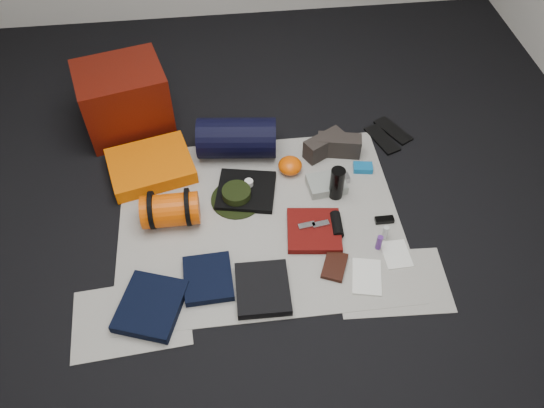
{
  "coord_description": "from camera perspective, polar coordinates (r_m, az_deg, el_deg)",
  "views": [
    {
      "loc": [
        -0.15,
        -1.9,
        2.39
      ],
      "look_at": [
        0.07,
        0.02,
        0.1
      ],
      "focal_mm": 35.0,
      "sensor_mm": 36.0,
      "label": 1
    }
  ],
  "objects": [
    {
      "name": "newspaper_sheet_front_left",
      "position": [
        2.8,
        -14.85,
        -11.74
      ],
      "size": [
        0.61,
        0.44,
        0.0
      ],
      "primitive_type": "cube",
      "rotation": [
        0.0,
        0.0,
        0.07
      ],
      "color": "beige",
      "rests_on": "floor"
    },
    {
      "name": "stuff_sack",
      "position": [
        3.02,
        -10.86,
        -0.66
      ],
      "size": [
        0.32,
        0.19,
        0.19
      ],
      "primitive_type": "cylinder",
      "rotation": [
        0.0,
        1.57,
        0.0
      ],
      "color": "#D94B03",
      "rests_on": "newspaper_mat"
    },
    {
      "name": "sunglasses",
      "position": [
        3.1,
        11.99,
        -1.68
      ],
      "size": [
        0.11,
        0.04,
        0.03
      ],
      "primitive_type": "cube",
      "rotation": [
        0.0,
        0.0,
        -0.0
      ],
      "color": "black",
      "rests_on": "newspaper_mat"
    },
    {
      "name": "map_printout",
      "position": [
        2.98,
        13.22,
        -5.27
      ],
      "size": [
        0.15,
        0.19,
        0.01
      ],
      "primitive_type": "cube",
      "rotation": [
        0.0,
        0.0,
        0.03
      ],
      "color": "silver",
      "rests_on": "newspaper_mat"
    },
    {
      "name": "trousers_navy_b",
      "position": [
        2.81,
        -6.89,
        -7.95
      ],
      "size": [
        0.26,
        0.3,
        0.04
      ],
      "primitive_type": "cube",
      "rotation": [
        0.0,
        0.0,
        0.04
      ],
      "color": "black",
      "rests_on": "newspaper_mat"
    },
    {
      "name": "navy_duffel",
      "position": [
        3.34,
        -3.81,
        7.08
      ],
      "size": [
        0.51,
        0.31,
        0.25
      ],
      "primitive_type": "cylinder",
      "rotation": [
        0.0,
        1.57,
        -0.11
      ],
      "color": "black",
      "rests_on": "newspaper_mat"
    },
    {
      "name": "speaker",
      "position": [
        3.01,
        6.97,
        -2.22
      ],
      "size": [
        0.07,
        0.16,
        0.06
      ],
      "primitive_type": "cylinder",
      "rotation": [
        1.57,
        0.0,
        -0.06
      ],
      "color": "black",
      "rests_on": "newspaper_mat"
    },
    {
      "name": "red_cabinet",
      "position": [
        3.6,
        -15.6,
        10.8
      ],
      "size": [
        0.63,
        0.56,
        0.44
      ],
      "primitive_type": "cube",
      "rotation": [
        0.0,
        0.0,
        0.25
      ],
      "color": "#530E06",
      "rests_on": "floor"
    },
    {
      "name": "toiletry_purple",
      "position": [
        2.95,
        11.45,
        -4.08
      ],
      "size": [
        0.04,
        0.04,
        0.1
      ],
      "primitive_type": "cylinder",
      "rotation": [
        0.0,
        0.0,
        -0.15
      ],
      "color": "#52267A",
      "rests_on": "newspaper_mat"
    },
    {
      "name": "trousers_charcoal",
      "position": [
        2.76,
        -1.01,
        -9.1
      ],
      "size": [
        0.28,
        0.32,
        0.05
      ],
      "primitive_type": "cube",
      "rotation": [
        0.0,
        0.0,
        -0.02
      ],
      "color": "black",
      "rests_on": "newspaper_mat"
    },
    {
      "name": "map_booklet",
      "position": [
        2.86,
        10.15,
        -7.71
      ],
      "size": [
        0.2,
        0.25,
        0.01
      ],
      "primitive_type": "cube",
      "rotation": [
        0.0,
        0.0,
        -0.22
      ],
      "color": "silver",
      "rests_on": "newspaper_mat"
    },
    {
      "name": "boonie_crown",
      "position": [
        3.12,
        -3.83,
        1.03
      ],
      "size": [
        0.17,
        0.17,
        0.08
      ],
      "primitive_type": "cylinder",
      "color": "black",
      "rests_on": "boonie_brim"
    },
    {
      "name": "trousers_navy_a",
      "position": [
        2.77,
        -12.91,
        -10.64
      ],
      "size": [
        0.39,
        0.42,
        0.05
      ],
      "primitive_type": "cube",
      "rotation": [
        0.0,
        0.0,
        -0.34
      ],
      "color": "black",
      "rests_on": "newspaper_mat"
    },
    {
      "name": "key_cluster",
      "position": [
        2.75,
        -12.53,
        -12.24
      ],
      "size": [
        0.1,
        0.1,
        0.01
      ],
      "primitive_type": "cube",
      "rotation": [
        0.0,
        0.0,
        0.54
      ],
      "color": "#ABABB0",
      "rests_on": "newspaper_mat"
    },
    {
      "name": "newspaper_sheet_front_right",
      "position": [
        2.88,
        12.82,
        -8.17
      ],
      "size": [
        0.6,
        0.43,
        0.0
      ],
      "primitive_type": "cube",
      "rotation": [
        0.0,
        0.0,
        -0.05
      ],
      "color": "beige",
      "rests_on": "floor"
    },
    {
      "name": "tape_roll",
      "position": [
        3.17,
        -2.51,
        2.29
      ],
      "size": [
        0.05,
        0.05,
        0.04
      ],
      "primitive_type": "cylinder",
      "color": "silver",
      "rests_on": "black_tshirt"
    },
    {
      "name": "toiletry_clear",
      "position": [
        3.0,
        12.08,
        -3.02
      ],
      "size": [
        0.03,
        0.03,
        0.09
      ],
      "primitive_type": "cylinder",
      "rotation": [
        0.0,
        0.0,
        0.02
      ],
      "color": "#B5BAB5",
      "rests_on": "newspaper_mat"
    },
    {
      "name": "sack_strap_right",
      "position": [
        3.0,
        -9.01,
        -0.32
      ],
      "size": [
        0.03,
        0.22,
        0.22
      ],
      "primitive_type": "cylinder",
      "rotation": [
        0.0,
        1.57,
        0.0
      ],
      "color": "black",
      "rests_on": "newspaper_mat"
    },
    {
      "name": "paperback_book",
      "position": [
        2.86,
        6.75,
        -6.64
      ],
      "size": [
        0.18,
        0.21,
        0.02
      ],
      "primitive_type": "cube",
      "rotation": [
        0.0,
        0.0,
        -0.41
      ],
      "color": "black",
      "rests_on": "newspaper_mat"
    },
    {
      "name": "cyan_case",
      "position": [
        3.34,
        9.74,
        3.87
      ],
      "size": [
        0.13,
        0.09,
        0.04
      ],
      "primitive_type": "cube",
      "rotation": [
        0.0,
        0.0,
        -0.16
      ],
      "color": "#10609B",
      "rests_on": "newspaper_mat"
    },
    {
      "name": "red_shirt",
      "position": [
        2.98,
        4.53,
        -2.86
      ],
      "size": [
        0.33,
        0.33,
        0.04
      ],
      "primitive_type": "cube",
      "rotation": [
        0.0,
        0.0,
        -0.12
      ],
      "color": "#5A0C09",
      "rests_on": "newspaper_mat"
    },
    {
      "name": "boonie_brim",
      "position": [
        3.15,
        -3.8,
        0.53
      ],
      "size": [
        0.35,
        0.35,
        0.01
      ],
      "primitive_type": "cylinder",
      "rotation": [
        0.0,
        0.0,
        -0.15
      ],
      "color": "black",
      "rests_on": "newspaper_mat"
    },
    {
      "name": "first_aid_pouch",
      "position": [
        3.21,
        5.88,
        2.15
      ],
      "size": [
        0.24,
        0.19,
        0.06
      ],
      "primitive_type": "cube",
      "rotation": [
        0.0,
        0.0,
        0.1
      ],
      "color": "gray",
      "rests_on": "newspaper_mat"
    },
    {
      "name": "sack_strap_left",
      "position": [
        3.03,
        -12.77,
        -0.66
      ],
      "size": [
        0.02,
        0.22,
        0.22
      ],
      "primitive_type": "cylinder",
      "rotation": [
        0.0,
        1.57,
        0.0
      ],
      "color": "black",
      "rests_on": "newspaper_mat"
    },
    {
      "name": "sleeping_pad",
      "position": [
        3.36,
        -12.92,
        4.02
      ],
      "size": [
        0.58,
        0.51,
        0.09
      ],
      "primitive_type": "cube",
      "rotation": [
        0.0,
        0.0,
        0.25
      ],
      "color": "#F06602",
      "rests_on": "newspaper_mat"
    },
    {
      "name": "newspaper_mat",
      "position": [
        3.05,
        -1.34,
        -1.65
      ],
      "size": [
        1.6,
        1.3,
        0.01
      ],
      "primitive_type": "cube",
      "color": "beige",
      "rests_on": "floor"
    },
    {
      "name": "flip_flop_left",
      "position": [
        3.58,
        11.75,
        6.84
      ],
      "size": [
        0.19,
        0.3,
        0.02
      ],
      "primitive_type": "cube",
      "rotation": [
        0.0,
        0.0,
        0.35
      ],
      "color": "black",
      "rests_on": "floor"
    },
    {
      "name": "flip_flop_right",
      "position": [
        3.66,
        12.9,
        7.7
      ],
      "size": [
        0.22,
        0.29,
        0.02
      ],
      "primitive_type": "cube",
      "rotation": [
        0.0,
        0.0,
        0.5
      ],
      "color": "black",
      "rests_on": "floor"
    },
    {
      "name": "black_tshirt",
      "position": [
        3.17,
        -2.8,
        1.44
      ],
      "size": [
        0.39,
        0.38,
        0.03
      ],
      "primitive_type": "cube",
      "rotation": [
        0.0,
        0.0,
        -0.2
      ],
      "color": "black",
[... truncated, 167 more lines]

